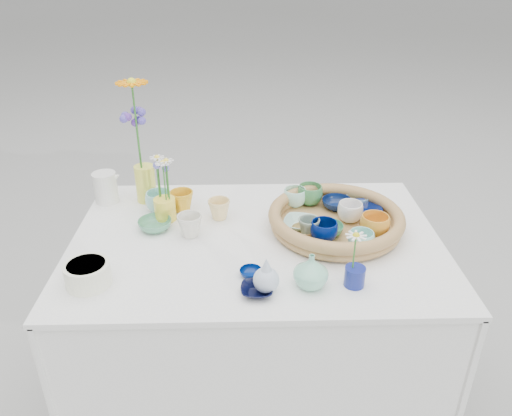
{
  "coord_description": "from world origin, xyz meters",
  "views": [
    {
      "loc": [
        -0.04,
        -1.46,
        1.66
      ],
      "look_at": [
        0.0,
        0.02,
        0.87
      ],
      "focal_mm": 35.0,
      "sensor_mm": 36.0,
      "label": 1
    }
  ],
  "objects_px": {
    "display_table": "(256,395)",
    "tall_vase_yellow": "(146,183)",
    "wicker_tray": "(336,220)",
    "bud_vase_seafoam": "(311,271)"
  },
  "relations": [
    {
      "from": "display_table",
      "to": "tall_vase_yellow",
      "type": "height_order",
      "value": "tall_vase_yellow"
    },
    {
      "from": "wicker_tray",
      "to": "bud_vase_seafoam",
      "type": "xyz_separation_m",
      "value": [
        -0.13,
        -0.33,
        0.02
      ]
    },
    {
      "from": "wicker_tray",
      "to": "tall_vase_yellow",
      "type": "height_order",
      "value": "tall_vase_yellow"
    },
    {
      "from": "bud_vase_seafoam",
      "to": "tall_vase_yellow",
      "type": "distance_m",
      "value": 0.81
    },
    {
      "from": "bud_vase_seafoam",
      "to": "display_table",
      "type": "bearing_deg",
      "value": 118.82
    },
    {
      "from": "tall_vase_yellow",
      "to": "wicker_tray",
      "type": "bearing_deg",
      "value": -19.19
    },
    {
      "from": "wicker_tray",
      "to": "display_table",
      "type": "bearing_deg",
      "value": -169.88
    },
    {
      "from": "wicker_tray",
      "to": "tall_vase_yellow",
      "type": "relative_size",
      "value": 3.26
    },
    {
      "from": "display_table",
      "to": "bud_vase_seafoam",
      "type": "distance_m",
      "value": 0.88
    },
    {
      "from": "bud_vase_seafoam",
      "to": "tall_vase_yellow",
      "type": "bearing_deg",
      "value": 135.12
    }
  ]
}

